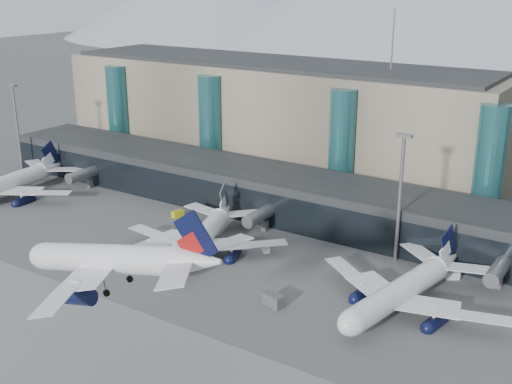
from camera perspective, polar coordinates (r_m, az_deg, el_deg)
ground at (r=109.21m, az=-12.84°, el=-11.15°), size 900.00×900.00×0.00m
runway_strip at (r=101.12m, az=-19.08°, el=-14.38°), size 400.00×40.00×0.04m
runway_markings at (r=101.11m, az=-19.09°, el=-14.37°), size 128.00×1.00×0.02m
concourse at (r=148.85m, az=3.00°, el=-0.35°), size 170.00×27.00×10.00m
terminal_main at (r=185.19m, az=1.42°, el=6.83°), size 130.00×30.00×31.00m
teal_towers at (r=167.11m, az=1.44°, el=5.02°), size 116.40×19.40×46.00m
lightmast_left at (r=189.87m, az=-20.48°, el=5.64°), size 3.00×1.20×25.60m
lightmast_mid at (r=125.40m, az=12.70°, el=0.07°), size 3.00×1.20×25.60m
hero_jet at (r=82.19m, az=-11.59°, el=-5.40°), size 32.33×32.92×10.62m
jet_parked_left at (r=175.03m, az=-20.80°, el=1.28°), size 38.85×38.46×12.56m
jet_parked_mid at (r=131.94m, az=-4.47°, el=-3.20°), size 34.35×36.27×11.65m
jet_parked_right at (r=112.87m, az=13.56°, el=-7.55°), size 36.91×37.41×12.07m
veh_b at (r=150.56m, az=-6.96°, el=-1.95°), size 2.42×3.03×1.52m
veh_c at (r=110.78m, az=1.57°, el=-9.56°), size 4.19×2.90×2.12m
veh_d at (r=125.36m, az=17.05°, el=-7.08°), size 2.91×2.56×1.47m
veh_f at (r=187.39m, az=-19.28°, el=1.31°), size 2.75×3.53×1.75m
veh_g at (r=131.15m, az=0.88°, el=-5.07°), size 2.44×2.40×1.26m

